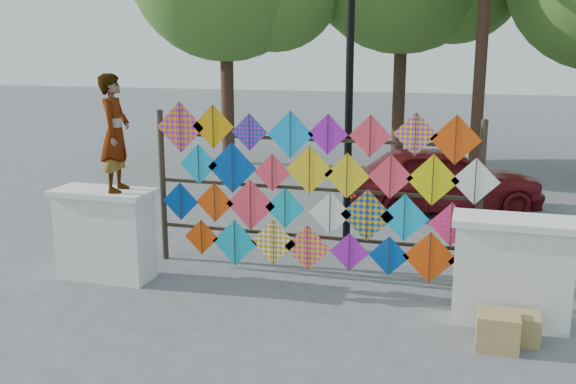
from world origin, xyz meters
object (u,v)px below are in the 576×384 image
at_px(kite_rack, 315,192).
at_px(vendor_woman, 115,133).
at_px(sedan, 442,179).
at_px(lamppost, 349,81).

bearing_deg(kite_rack, vendor_woman, -159.90).
xyz_separation_m(sedan, lamppost, (-1.31, -3.04, 2.03)).
bearing_deg(kite_rack, lamppost, 80.47).
bearing_deg(lamppost, kite_rack, -99.53).
xyz_separation_m(vendor_woman, lamppost, (2.75, 2.20, 0.62)).
bearing_deg(sedan, lamppost, 137.42).
bearing_deg(sedan, kite_rack, 141.25).
relative_size(kite_rack, vendor_woman, 3.09).
bearing_deg(vendor_woman, kite_rack, -81.82).
distance_m(vendor_woman, lamppost, 3.57).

